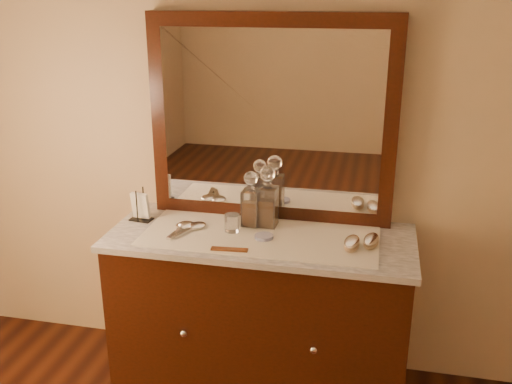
# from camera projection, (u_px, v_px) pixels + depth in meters

# --- Properties ---
(dresser_cabinet) EXTENTS (1.40, 0.55, 0.82)m
(dresser_cabinet) POSITION_uv_depth(u_px,v_px,m) (260.00, 316.00, 2.84)
(dresser_cabinet) COLOR black
(dresser_cabinet) RESTS_ON floor
(dresser_plinth) EXTENTS (1.46, 0.59, 0.08)m
(dresser_plinth) POSITION_uv_depth(u_px,v_px,m) (260.00, 378.00, 2.96)
(dresser_plinth) COLOR black
(dresser_plinth) RESTS_ON floor
(knob_left) EXTENTS (0.04, 0.04, 0.04)m
(knob_left) POSITION_uv_depth(u_px,v_px,m) (184.00, 333.00, 2.62)
(knob_left) COLOR silver
(knob_left) RESTS_ON dresser_cabinet
(knob_right) EXTENTS (0.04, 0.04, 0.04)m
(knob_right) POSITION_uv_depth(u_px,v_px,m) (314.00, 350.00, 2.50)
(knob_right) COLOR silver
(knob_right) RESTS_ON dresser_cabinet
(marble_top) EXTENTS (1.44, 0.59, 0.03)m
(marble_top) POSITION_uv_depth(u_px,v_px,m) (261.00, 238.00, 2.70)
(marble_top) COLOR white
(marble_top) RESTS_ON dresser_cabinet
(mirror_frame) EXTENTS (1.20, 0.08, 1.00)m
(mirror_frame) POSITION_uv_depth(u_px,v_px,m) (271.00, 120.00, 2.75)
(mirror_frame) COLOR black
(mirror_frame) RESTS_ON marble_top
(mirror_glass) EXTENTS (1.06, 0.01, 0.86)m
(mirror_glass) POSITION_uv_depth(u_px,v_px,m) (270.00, 121.00, 2.72)
(mirror_glass) COLOR white
(mirror_glass) RESTS_ON marble_top
(lace_runner) EXTENTS (1.10, 0.45, 0.00)m
(lace_runner) POSITION_uv_depth(u_px,v_px,m) (260.00, 236.00, 2.67)
(lace_runner) COLOR silver
(lace_runner) RESTS_ON marble_top
(pin_dish) EXTENTS (0.10, 0.10, 0.02)m
(pin_dish) POSITION_uv_depth(u_px,v_px,m) (264.00, 237.00, 2.65)
(pin_dish) COLOR white
(pin_dish) RESTS_ON lace_runner
(comb) EXTENTS (0.17, 0.04, 0.01)m
(comb) POSITION_uv_depth(u_px,v_px,m) (229.00, 249.00, 2.52)
(comb) COLOR brown
(comb) RESTS_ON lace_runner
(napkin_rack) EXTENTS (0.12, 0.08, 0.17)m
(napkin_rack) POSITION_uv_depth(u_px,v_px,m) (141.00, 208.00, 2.85)
(napkin_rack) COLOR black
(napkin_rack) RESTS_ON marble_top
(decanter_left) EXTENTS (0.09, 0.09, 0.27)m
(decanter_left) POSITION_uv_depth(u_px,v_px,m) (251.00, 205.00, 2.76)
(decanter_left) COLOR #965115
(decanter_left) RESTS_ON lace_runner
(decanter_right) EXTENTS (0.10, 0.10, 0.30)m
(decanter_right) POSITION_uv_depth(u_px,v_px,m) (267.00, 203.00, 2.75)
(decanter_right) COLOR #965115
(decanter_right) RESTS_ON lace_runner
(brush_near) EXTENTS (0.08, 0.16, 0.04)m
(brush_near) POSITION_uv_depth(u_px,v_px,m) (352.00, 243.00, 2.55)
(brush_near) COLOR tan
(brush_near) RESTS_ON lace_runner
(brush_far) EXTENTS (0.09, 0.15, 0.04)m
(brush_far) POSITION_uv_depth(u_px,v_px,m) (371.00, 241.00, 2.57)
(brush_far) COLOR tan
(brush_far) RESTS_ON lace_runner
(hand_mirror_outer) EXTENTS (0.10, 0.22, 0.02)m
(hand_mirror_outer) POSITION_uv_depth(u_px,v_px,m) (183.00, 227.00, 2.75)
(hand_mirror_outer) COLOR silver
(hand_mirror_outer) RESTS_ON lace_runner
(hand_mirror_inner) EXTENTS (0.13, 0.22, 0.02)m
(hand_mirror_inner) POSITION_uv_depth(u_px,v_px,m) (194.00, 227.00, 2.75)
(hand_mirror_inner) COLOR silver
(hand_mirror_inner) RESTS_ON lace_runner
(tumblers) EXTENTS (0.07, 0.07, 0.08)m
(tumblers) POSITION_uv_depth(u_px,v_px,m) (232.00, 223.00, 2.71)
(tumblers) COLOR white
(tumblers) RESTS_ON lace_runner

